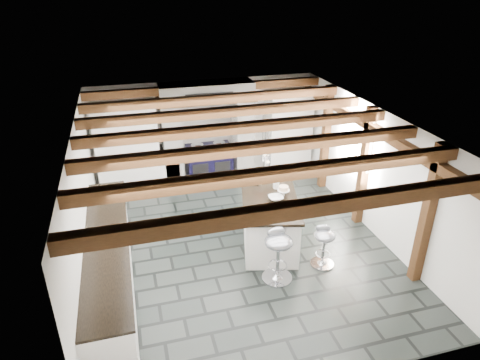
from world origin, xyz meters
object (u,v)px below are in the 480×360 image
object	(u,v)px
kitchen_island	(269,218)
bar_stool_far	(278,249)
bar_stool_near	(324,241)
range_cooker	(209,163)

from	to	relation	value
kitchen_island	bar_stool_far	world-z (taller)	kitchen_island
kitchen_island	bar_stool_near	xyz separation A→B (m)	(0.63, -0.91, -0.01)
kitchen_island	range_cooker	bearing A→B (deg)	115.74
kitchen_island	bar_stool_near	distance (m)	1.11
bar_stool_near	range_cooker	bearing A→B (deg)	125.19
kitchen_island	bar_stool_far	distance (m)	1.08
range_cooker	bar_stool_near	xyz separation A→B (m)	(1.16, -3.56, -0.01)
range_cooker	kitchen_island	bearing A→B (deg)	-78.73
kitchen_island	bar_stool_far	size ratio (longest dim) A/B	2.22
range_cooker	bar_stool_near	distance (m)	3.74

